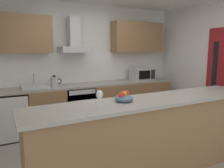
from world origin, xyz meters
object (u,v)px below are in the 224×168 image
(refrigerator, at_px, (11,116))
(wine_glass, at_px, (99,95))
(fruit_bowl, at_px, (124,97))
(range_hood, at_px, (74,41))
(oven, at_px, (78,106))
(sink, at_px, (35,87))
(kettle, at_px, (54,82))
(microwave, at_px, (142,74))

(refrigerator, height_order, wine_glass, wine_glass)
(wine_glass, distance_m, fruit_bowl, 0.36)
(range_hood, bearing_deg, oven, -90.00)
(sink, bearing_deg, kettle, -7.25)
(refrigerator, height_order, fruit_bowl, fruit_bowl)
(sink, bearing_deg, wine_glass, -80.63)
(sink, height_order, range_hood, range_hood)
(range_hood, bearing_deg, wine_glass, -101.83)
(kettle, xyz_separation_m, fruit_bowl, (0.35, -2.04, 0.06))
(refrigerator, distance_m, range_hood, 1.87)
(kettle, height_order, fruit_bowl, kettle)
(refrigerator, xyz_separation_m, range_hood, (1.28, 0.13, 1.36))
(refrigerator, bearing_deg, fruit_bowl, -60.95)
(refrigerator, bearing_deg, microwave, -0.50)
(refrigerator, relative_size, range_hood, 1.18)
(sink, bearing_deg, fruit_bowl, -71.34)
(kettle, distance_m, fruit_bowl, 2.07)
(microwave, xyz_separation_m, kettle, (-2.08, -0.01, -0.04))
(oven, relative_size, fruit_bowl, 3.64)
(oven, bearing_deg, range_hood, 90.00)
(wine_glass, bearing_deg, oven, 77.48)
(oven, relative_size, wine_glass, 4.50)
(oven, height_order, fruit_bowl, fruit_bowl)
(refrigerator, height_order, microwave, microwave)
(microwave, distance_m, range_hood, 1.77)
(sink, relative_size, range_hood, 0.69)
(oven, xyz_separation_m, range_hood, (0.00, 0.13, 1.33))
(oven, relative_size, sink, 1.60)
(range_hood, height_order, wine_glass, range_hood)
(oven, distance_m, wine_glass, 2.30)
(microwave, bearing_deg, oven, 179.00)
(oven, xyz_separation_m, refrigerator, (-1.28, -0.00, -0.03))
(oven, height_order, kettle, kettle)
(oven, bearing_deg, wine_glass, -102.52)
(wine_glass, height_order, fruit_bowl, wine_glass)
(wine_glass, bearing_deg, refrigerator, 110.55)
(kettle, relative_size, wine_glass, 1.62)
(oven, relative_size, kettle, 2.77)
(oven, relative_size, refrigerator, 0.94)
(microwave, bearing_deg, wine_glass, -134.41)
(refrigerator, xyz_separation_m, sink, (0.45, 0.01, 0.50))
(refrigerator, relative_size, microwave, 1.70)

